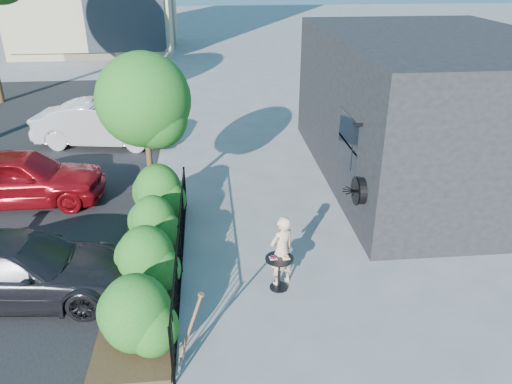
{
  "coord_description": "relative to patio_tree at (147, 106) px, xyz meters",
  "views": [
    {
      "loc": [
        -0.8,
        -8.7,
        5.92
      ],
      "look_at": [
        0.15,
        1.16,
        1.2
      ],
      "focal_mm": 35.0,
      "sensor_mm": 36.0,
      "label": 1
    }
  ],
  "objects": [
    {
      "name": "patio_tree",
      "position": [
        0.0,
        0.0,
        0.0
      ],
      "size": [
        2.2,
        2.2,
        3.94
      ],
      "color": "#3F2B19",
      "rests_on": "ground"
    },
    {
      "name": "car_red",
      "position": [
        -3.51,
        0.88,
        -2.04
      ],
      "size": [
        4.25,
        1.74,
        1.44
      ],
      "primitive_type": "imported",
      "rotation": [
        0.0,
        0.0,
        1.56
      ],
      "color": "maroon",
      "rests_on": "ground"
    },
    {
      "name": "shovel",
      "position": [
        0.98,
        -5.33,
        -2.16
      ],
      "size": [
        0.47,
        0.18,
        1.38
      ],
      "color": "brown",
      "rests_on": "ground"
    },
    {
      "name": "shop_building",
      "position": [
        7.73,
        1.74,
        -0.76
      ],
      "size": [
        6.22,
        9.0,
        4.0
      ],
      "color": "black",
      "rests_on": "ground"
    },
    {
      "name": "car_silver",
      "position": [
        -2.17,
        5.22,
        -2.02
      ],
      "size": [
        4.72,
        2.29,
        1.49
      ],
      "primitive_type": "imported",
      "rotation": [
        0.0,
        0.0,
        1.41
      ],
      "color": "silver",
      "rests_on": "ground"
    },
    {
      "name": "planting_bed",
      "position": [
        0.04,
        -2.76,
        -2.72
      ],
      "size": [
        1.3,
        6.0,
        0.08
      ],
      "primitive_type": "cube",
      "color": "#382616",
      "rests_on": "ground"
    },
    {
      "name": "shrubs",
      "position": [
        0.14,
        -2.66,
        -2.06
      ],
      "size": [
        1.1,
        5.6,
        1.24
      ],
      "color": "#155E1D",
      "rests_on": "ground"
    },
    {
      "name": "woman",
      "position": [
        2.72,
        -3.34,
        -2.02
      ],
      "size": [
        0.65,
        0.58,
        1.49
      ],
      "primitive_type": "imported",
      "rotation": [
        0.0,
        0.0,
        3.68
      ],
      "color": "#D5B38A",
      "rests_on": "ground"
    },
    {
      "name": "fence",
      "position": [
        0.74,
        -2.76,
        -2.2
      ],
      "size": [
        0.05,
        6.05,
        1.1
      ],
      "color": "black",
      "rests_on": "ground"
    },
    {
      "name": "cafe_table",
      "position": [
        2.66,
        -3.5,
        -2.29
      ],
      "size": [
        0.55,
        0.55,
        0.74
      ],
      "rotation": [
        0.0,
        0.0,
        0.1
      ],
      "color": "black",
      "rests_on": "ground"
    },
    {
      "name": "car_darkgrey",
      "position": [
        -2.21,
        -3.27,
        -2.14
      ],
      "size": [
        4.41,
        2.06,
        1.25
      ],
      "primitive_type": "imported",
      "rotation": [
        0.0,
        0.0,
        1.5
      ],
      "color": "black",
      "rests_on": "ground"
    },
    {
      "name": "ground",
      "position": [
        2.24,
        -2.76,
        -2.76
      ],
      "size": [
        120.0,
        120.0,
        0.0
      ],
      "primitive_type": "plane",
      "color": "gray",
      "rests_on": "ground"
    }
  ]
}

